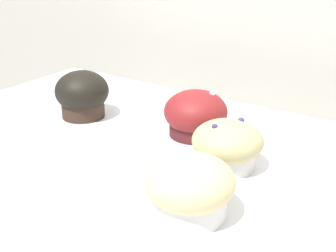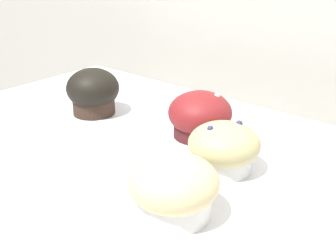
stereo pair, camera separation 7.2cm
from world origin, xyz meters
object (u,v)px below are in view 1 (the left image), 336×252
at_px(muffin_front_center, 190,187).
at_px(muffin_front_left, 227,145).
at_px(muffin_back_right, 82,95).
at_px(muffin_back_left, 196,115).

relative_size(muffin_front_center, muffin_front_left, 1.05).
xyz_separation_m(muffin_front_center, muffin_back_right, (-0.34, 0.17, 0.00)).
xyz_separation_m(muffin_front_center, muffin_front_left, (-0.02, 0.14, -0.00)).
height_order(muffin_front_center, muffin_back_left, same).
distance_m(muffin_front_center, muffin_back_right, 0.38).
height_order(muffin_back_right, muffin_front_left, muffin_back_right).
distance_m(muffin_back_left, muffin_back_right, 0.22).
relative_size(muffin_front_center, muffin_back_left, 1.02).
bearing_deg(muffin_back_right, muffin_back_left, 11.19).
distance_m(muffin_back_left, muffin_front_left, 0.12).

